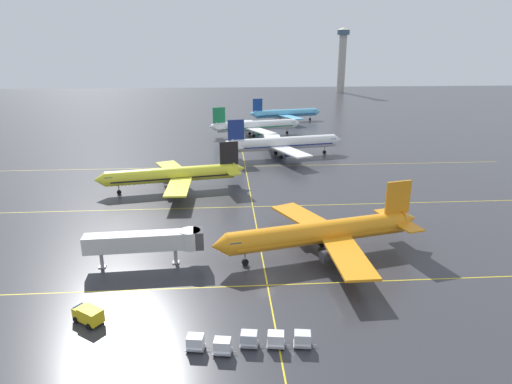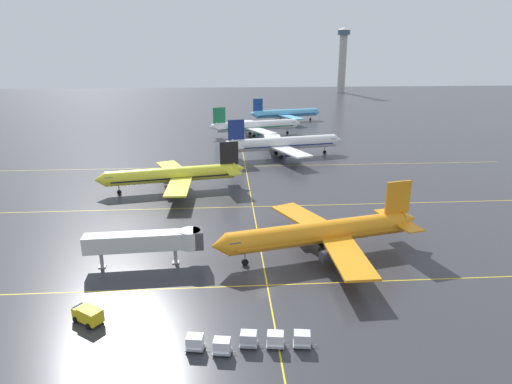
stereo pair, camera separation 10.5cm
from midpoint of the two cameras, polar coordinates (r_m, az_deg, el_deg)
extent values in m
plane|color=#333338|center=(69.69, 1.25, -10.82)|extent=(600.00, 600.00, 0.00)
cylinder|color=orange|center=(75.88, 7.86, -5.07)|extent=(31.31, 10.87, 3.72)
cone|color=orange|center=(70.78, -4.73, -6.75)|extent=(3.32, 4.13, 3.64)
cone|color=orange|center=(84.17, 18.57, -3.20)|extent=(3.86, 4.16, 3.53)
cube|color=orange|center=(81.34, 17.41, -0.67)|extent=(4.65, 1.43, 5.87)
cube|color=orange|center=(85.26, 16.31, -2.70)|extent=(4.22, 5.67, 0.23)
cube|color=orange|center=(80.83, 18.58, -4.10)|extent=(4.22, 5.67, 0.23)
cube|color=orange|center=(83.46, 6.04, -3.21)|extent=(10.89, 15.44, 0.39)
cube|color=orange|center=(69.88, 11.48, -7.96)|extent=(5.44, 14.79, 0.39)
cylinder|color=#333338|center=(80.77, 6.15, -4.94)|extent=(3.71, 2.77, 2.05)
cylinder|color=#333338|center=(72.46, 9.37, -7.95)|extent=(3.71, 2.77, 2.05)
cube|color=#385166|center=(71.02, -2.97, -6.14)|extent=(2.51, 3.73, 0.68)
cube|color=orange|center=(76.07, 7.85, -5.40)|extent=(28.88, 10.32, 0.35)
cylinder|color=#99999E|center=(72.74, -1.42, -8.06)|extent=(0.27, 0.27, 1.61)
cylinder|color=black|center=(73.23, -1.42, -8.81)|extent=(1.15, 0.68, 1.08)
cylinder|color=#99999E|center=(79.73, 8.29, -5.78)|extent=(0.27, 0.27, 1.61)
cylinder|color=black|center=(80.17, 8.26, -6.48)|extent=(1.15, 0.68, 1.08)
cylinder|color=#99999E|center=(75.63, 9.96, -7.27)|extent=(0.27, 0.27, 1.61)
cylinder|color=black|center=(76.10, 9.91, -8.00)|extent=(1.15, 0.68, 1.08)
cylinder|color=yellow|center=(109.77, -10.65, 2.14)|extent=(30.26, 9.05, 3.58)
cone|color=yellow|center=(109.99, -19.13, 1.45)|extent=(3.05, 3.89, 3.50)
cone|color=yellow|center=(111.90, -2.18, 2.96)|extent=(3.58, 3.89, 3.40)
cube|color=black|center=(110.40, -3.45, 4.90)|extent=(4.50, 1.16, 5.65)
cube|color=yellow|center=(114.17, -3.46, 3.26)|extent=(3.86, 5.36, 0.23)
cube|color=yellow|center=(108.84, -2.87, 2.51)|extent=(3.86, 5.36, 0.23)
cube|color=yellow|center=(117.67, -10.49, 2.96)|extent=(9.94, 14.91, 0.38)
cube|color=yellow|center=(102.35, -9.75, 0.67)|extent=(5.24, 14.23, 0.38)
cylinder|color=black|center=(114.94, -10.89, 1.94)|extent=(3.51, 2.53, 1.98)
cylinder|color=black|center=(105.60, -10.49, 0.48)|extent=(3.51, 2.53, 1.98)
cube|color=#385166|center=(109.68, -18.03, 1.81)|extent=(2.27, 3.55, 0.66)
cube|color=black|center=(109.89, -10.64, 1.92)|extent=(27.90, 8.64, 0.34)
cylinder|color=#99999E|center=(110.36, -16.92, 0.48)|extent=(0.26, 0.26, 1.55)
cylinder|color=black|center=(110.67, -16.87, -0.03)|extent=(1.10, 0.61, 1.04)
cylinder|color=#99999E|center=(112.89, -9.73, 1.43)|extent=(0.26, 0.26, 1.55)
cylinder|color=black|center=(113.19, -9.70, 0.92)|extent=(1.10, 0.61, 1.04)
cylinder|color=#99999E|center=(108.22, -9.49, 0.69)|extent=(0.26, 0.26, 1.55)
cylinder|color=black|center=(108.54, -9.46, 0.17)|extent=(1.10, 0.61, 1.04)
cylinder|color=white|center=(140.87, 3.62, 6.16)|extent=(32.99, 10.00, 3.90)
cone|color=white|center=(147.38, 10.23, 6.45)|extent=(3.34, 4.26, 3.82)
cone|color=white|center=(136.23, -3.64, 5.91)|extent=(3.92, 4.26, 3.70)
cube|color=navy|center=(135.88, -2.56, 7.80)|extent=(4.91, 1.29, 6.16)
cube|color=white|center=(133.72, -2.47, 5.70)|extent=(4.23, 5.86, 0.25)
cube|color=white|center=(139.60, -3.02, 6.23)|extent=(4.23, 5.86, 0.25)
cube|color=white|center=(132.64, 4.39, 5.10)|extent=(10.89, 16.26, 0.41)
cube|color=white|center=(148.82, 2.17, 6.60)|extent=(5.65, 15.50, 0.41)
cylinder|color=navy|center=(136.45, 4.40, 4.90)|extent=(3.83, 2.77, 2.16)
cylinder|color=navy|center=(146.30, 3.02, 5.85)|extent=(3.83, 2.77, 2.16)
cube|color=#385166|center=(146.30, 9.40, 6.64)|extent=(2.49, 3.87, 0.72)
cube|color=navy|center=(140.98, 3.62, 5.97)|extent=(30.42, 9.55, 0.37)
cylinder|color=#99999E|center=(146.13, 8.60, 5.43)|extent=(0.29, 0.29, 1.69)
cylinder|color=black|center=(146.38, 8.57, 5.00)|extent=(1.20, 0.67, 1.13)
cylinder|color=#99999E|center=(138.34, 3.14, 4.87)|extent=(0.29, 0.29, 1.69)
cylinder|color=black|center=(138.60, 3.13, 4.42)|extent=(1.20, 0.67, 1.13)
cylinder|color=#99999E|center=(143.28, 2.48, 5.36)|extent=(0.29, 0.29, 1.69)
cylinder|color=black|center=(143.54, 2.48, 4.92)|extent=(1.20, 0.67, 1.13)
cylinder|color=white|center=(172.44, 0.04, 8.37)|extent=(30.67, 10.95, 3.65)
cone|color=white|center=(178.22, 5.18, 8.62)|extent=(3.28, 4.07, 3.57)
cone|color=white|center=(167.97, -5.50, 8.15)|extent=(3.82, 4.10, 3.46)
cube|color=#197F47|center=(167.84, -4.70, 9.59)|extent=(4.55, 1.45, 5.76)
cube|color=white|center=(165.66, -4.59, 8.03)|extent=(4.18, 5.58, 0.23)
cube|color=white|center=(171.17, -5.05, 8.35)|extent=(4.18, 5.58, 0.23)
cube|color=white|center=(164.63, 0.61, 7.68)|extent=(10.79, 15.12, 0.38)
cube|color=white|center=(179.91, -1.07, 8.60)|extent=(5.48, 14.55, 0.38)
cylinder|color=#2D9956|center=(168.17, 0.64, 7.48)|extent=(3.65, 2.74, 2.01)
cylinder|color=#2D9956|center=(177.49, -0.41, 8.06)|extent=(3.65, 2.74, 2.01)
cube|color=#385166|center=(177.28, 4.52, 8.76)|extent=(2.49, 3.67, 0.67)
cube|color=#197F47|center=(172.52, 0.04, 8.22)|extent=(28.30, 10.39, 0.35)
cylinder|color=#99999E|center=(177.07, 3.91, 7.82)|extent=(0.27, 0.27, 1.58)
cylinder|color=black|center=(177.27, 3.91, 7.48)|extent=(1.13, 0.67, 1.06)
cylinder|color=#99999E|center=(169.95, -0.32, 7.41)|extent=(0.27, 0.27, 1.58)
cylinder|color=black|center=(170.16, -0.32, 7.07)|extent=(1.13, 0.67, 1.06)
cylinder|color=#99999E|center=(174.63, -0.82, 7.71)|extent=(0.27, 0.27, 1.58)
cylinder|color=black|center=(174.83, -0.82, 7.37)|extent=(1.13, 0.67, 1.06)
cylinder|color=#5BB7E5|center=(205.00, 3.81, 9.87)|extent=(28.65, 10.14, 3.40)
cone|color=#5BB7E5|center=(211.16, 7.79, 9.99)|extent=(3.06, 3.80, 3.34)
cone|color=#5BB7E5|center=(199.72, -0.46, 9.78)|extent=(3.56, 3.82, 3.23)
cube|color=navy|center=(199.88, 0.19, 10.90)|extent=(4.25, 1.34, 5.38)
cube|color=#5BB7E5|center=(197.76, 0.30, 9.70)|extent=(3.89, 5.21, 0.22)
cube|color=#5BB7E5|center=(202.81, -0.18, 9.92)|extent=(3.89, 5.21, 0.22)
cube|color=#5BB7E5|center=(197.77, 4.38, 9.38)|extent=(10.04, 14.13, 0.36)
cube|color=#5BB7E5|center=(211.78, 2.81, 10.01)|extent=(5.08, 13.58, 0.36)
cylinder|color=#5BB7E5|center=(201.05, 4.34, 9.19)|extent=(3.41, 2.55, 1.88)
cylinder|color=#5BB7E5|center=(209.60, 3.37, 9.59)|extent=(3.41, 2.55, 1.88)
cube|color=#385166|center=(210.21, 7.28, 10.11)|extent=(2.31, 3.43, 0.63)
cube|color=navy|center=(205.06, 3.81, 9.75)|extent=(26.43, 9.63, 0.32)
cylinder|color=#99999E|center=(209.86, 6.80, 9.37)|extent=(0.25, 0.25, 1.48)
cylinder|color=black|center=(210.02, 6.79, 9.11)|extent=(1.05, 0.63, 0.99)
cylinder|color=#99999E|center=(202.54, 3.57, 9.14)|extent=(0.25, 0.25, 1.48)
cylinder|color=black|center=(202.70, 3.56, 8.86)|extent=(1.05, 0.63, 0.99)
cylinder|color=#99999E|center=(206.83, 3.09, 9.34)|extent=(0.25, 0.25, 1.48)
cylinder|color=black|center=(206.99, 3.09, 9.07)|extent=(1.05, 0.63, 0.99)
cube|color=yellow|center=(67.96, 1.41, -11.64)|extent=(150.26, 0.20, 0.01)
cube|color=yellow|center=(98.21, -0.44, -1.86)|extent=(150.26, 0.20, 0.01)
cube|color=yellow|center=(130.02, -1.39, 3.24)|extent=(150.26, 0.20, 0.01)
cube|color=yellow|center=(98.21, -0.44, -1.86)|extent=(0.20, 110.25, 0.01)
cube|color=yellow|center=(62.73, -20.13, -14.36)|extent=(3.54, 3.32, 1.70)
cube|color=yellow|center=(64.20, -21.21, -13.85)|extent=(2.12, 2.22, 1.40)
cube|color=#385166|center=(64.38, -21.52, -13.42)|extent=(1.25, 1.50, 0.70)
cylinder|color=black|center=(64.97, -20.43, -14.06)|extent=(0.81, 0.70, 0.80)
cylinder|color=black|center=(64.09, -21.81, -14.73)|extent=(0.81, 0.70, 0.80)
cylinder|color=black|center=(63.15, -18.94, -14.89)|extent=(0.81, 0.70, 0.80)
cylinder|color=black|center=(62.24, -20.34, -15.60)|extent=(0.81, 0.70, 0.80)
cube|color=#99999E|center=(56.03, -7.67, -18.80)|extent=(2.32, 1.90, 0.12)
cube|color=silver|center=(55.54, -7.70, -18.13)|extent=(2.09, 1.71, 1.50)
cube|color=silver|center=(55.39, -7.81, -18.94)|extent=(1.96, 0.84, 0.57)
cylinder|color=#99999E|center=(55.79, -6.23, -18.92)|extent=(0.70, 0.18, 0.08)
cylinder|color=black|center=(55.50, -6.89, -19.41)|extent=(0.25, 0.13, 0.24)
cylinder|color=black|center=(56.47, -6.63, -18.64)|extent=(0.25, 0.13, 0.24)
cylinder|color=black|center=(55.82, -8.70, -19.25)|extent=(0.25, 0.13, 0.24)
cylinder|color=black|center=(56.78, -8.41, -18.49)|extent=(0.25, 0.13, 0.24)
cube|color=#99999E|center=(55.17, -4.30, -19.35)|extent=(2.32, 1.90, 0.12)
cube|color=silver|center=(54.68, -4.32, -18.67)|extent=(2.09, 1.71, 1.50)
cube|color=silver|center=(54.53, -4.41, -19.50)|extent=(1.96, 0.84, 0.57)
cylinder|color=#99999E|center=(55.01, -2.82, -19.44)|extent=(0.70, 0.18, 0.08)
cylinder|color=black|center=(54.69, -3.46, -19.95)|extent=(0.25, 0.13, 0.24)
cylinder|color=black|center=(55.66, -3.28, -19.16)|extent=(0.25, 0.13, 0.24)
cylinder|color=black|center=(54.92, -5.33, -19.82)|extent=(0.25, 0.13, 0.24)
cylinder|color=black|center=(55.88, -5.11, -19.04)|extent=(0.25, 0.13, 0.24)
cube|color=#99999E|center=(56.08, -0.94, -18.57)|extent=(2.32, 1.90, 0.12)
cube|color=silver|center=(55.59, -0.94, -17.91)|extent=(2.09, 1.71, 1.50)
cube|color=silver|center=(55.43, -1.00, -18.71)|extent=(1.96, 0.84, 0.57)
cylinder|color=#99999E|center=(55.99, 0.51, -18.64)|extent=(0.70, 0.18, 0.08)
cylinder|color=black|center=(55.63, -0.08, -19.15)|extent=(0.25, 0.13, 0.24)
cylinder|color=black|center=(56.62, 0.03, -18.38)|extent=(0.25, 0.13, 0.24)
cylinder|color=black|center=(55.77, -1.92, -19.05)|extent=(0.25, 0.13, 0.24)
cylinder|color=black|center=(56.75, -1.78, -18.30)|extent=(0.25, 0.13, 0.24)
cube|color=#99999E|center=(56.05, 2.44, -18.61)|extent=(2.32, 1.90, 0.12)
cube|color=silver|center=(55.56, 2.45, -17.95)|extent=(2.09, 1.71, 1.50)
cube|color=silver|center=(55.40, 2.42, -18.76)|extent=(1.96, 0.84, 0.57)
cylinder|color=#99999E|center=(56.03, 3.89, -18.65)|extent=(0.70, 0.18, 0.08)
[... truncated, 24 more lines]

